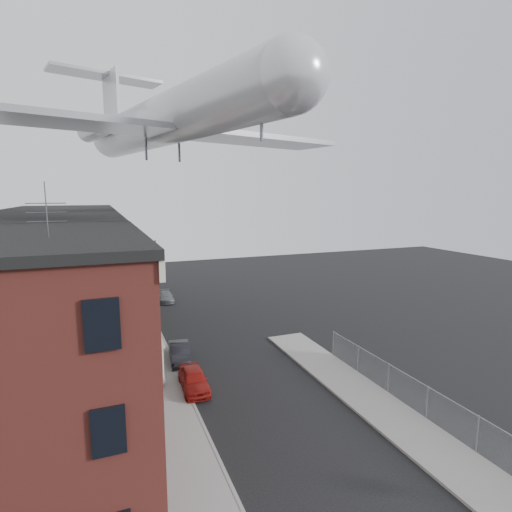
{
  "coord_description": "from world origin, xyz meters",
  "views": [
    {
      "loc": [
        -8.43,
        -9.74,
        11.75
      ],
      "look_at": [
        -0.9,
        9.33,
        8.56
      ],
      "focal_mm": 28.0,
      "sensor_mm": 36.0,
      "label": 1
    }
  ],
  "objects": [
    {
      "name": "car_near",
      "position": [
        -3.6,
        12.75,
        0.66
      ],
      "size": [
        1.73,
        3.94,
        1.32
      ],
      "primitive_type": "imported",
      "rotation": [
        0.0,
        0.0,
        -0.05
      ],
      "color": "maroon",
      "rests_on": "ground"
    },
    {
      "name": "utility_pole",
      "position": [
        -5.6,
        18.0,
        4.67
      ],
      "size": [
        1.8,
        0.26,
        9.0
      ],
      "color": "black",
      "rests_on": "ground"
    },
    {
      "name": "car_far",
      "position": [
        -1.96,
        33.75,
        0.53
      ],
      "size": [
        1.65,
        3.73,
        1.06
      ],
      "primitive_type": "imported",
      "rotation": [
        0.0,
        0.0,
        -0.04
      ],
      "color": "slate",
      "rests_on": "ground"
    },
    {
      "name": "corner_building",
      "position": [
        -12.0,
        7.0,
        5.16
      ],
      "size": [
        10.31,
        12.3,
        12.15
      ],
      "color": "#391512",
      "rests_on": "ground"
    },
    {
      "name": "row_house_b",
      "position": [
        -11.96,
        23.5,
        5.13
      ],
      "size": [
        11.98,
        7.0,
        10.3
      ],
      "color": "slate",
      "rests_on": "ground"
    },
    {
      "name": "car_mid",
      "position": [
        -3.6,
        17.25,
        0.64
      ],
      "size": [
        1.74,
        3.98,
        1.27
      ],
      "primitive_type": "imported",
      "rotation": [
        0.0,
        0.0,
        -0.1
      ],
      "color": "black",
      "rests_on": "ground"
    },
    {
      "name": "sidewalk_right",
      "position": [
        5.5,
        6.0,
        0.06
      ],
      "size": [
        3.0,
        26.0,
        0.12
      ],
      "primitive_type": "cube",
      "color": "gray",
      "rests_on": "ground"
    },
    {
      "name": "row_house_c",
      "position": [
        -11.96,
        30.5,
        5.13
      ],
      "size": [
        11.98,
        7.0,
        10.3
      ],
      "color": "#61615F",
      "rests_on": "ground"
    },
    {
      "name": "curb_right",
      "position": [
        4.05,
        6.0,
        0.07
      ],
      "size": [
        0.15,
        26.0,
        0.14
      ],
      "primitive_type": "cube",
      "color": "gray",
      "rests_on": "ground"
    },
    {
      "name": "curb_left",
      "position": [
        -4.05,
        24.0,
        0.07
      ],
      "size": [
        0.15,
        62.0,
        0.14
      ],
      "primitive_type": "cube",
      "color": "gray",
      "rests_on": "ground"
    },
    {
      "name": "row_house_a",
      "position": [
        -11.96,
        16.5,
        5.13
      ],
      "size": [
        11.98,
        7.0,
        10.3
      ],
      "color": "#61615F",
      "rests_on": "ground"
    },
    {
      "name": "row_house_d",
      "position": [
        -11.96,
        37.5,
        5.13
      ],
      "size": [
        11.98,
        7.0,
        10.3
      ],
      "color": "slate",
      "rests_on": "ground"
    },
    {
      "name": "chainlink_fence",
      "position": [
        7.0,
        5.0,
        1.0
      ],
      "size": [
        0.06,
        18.06,
        1.9
      ],
      "color": "gray",
      "rests_on": "ground"
    },
    {
      "name": "street_tree",
      "position": [
        -5.27,
        27.92,
        3.45
      ],
      "size": [
        3.22,
        3.2,
        5.2
      ],
      "color": "black",
      "rests_on": "ground"
    },
    {
      "name": "sidewalk_left",
      "position": [
        -5.5,
        24.0,
        0.06
      ],
      "size": [
        3.0,
        62.0,
        0.12
      ],
      "primitive_type": "cube",
      "color": "gray",
      "rests_on": "ground"
    },
    {
      "name": "row_house_e",
      "position": [
        -11.96,
        44.5,
        5.13
      ],
      "size": [
        11.98,
        7.0,
        10.3
      ],
      "color": "#61615F",
      "rests_on": "ground"
    },
    {
      "name": "airplane",
      "position": [
        -3.44,
        21.44,
        17.2
      ],
      "size": [
        27.17,
        31.06,
        8.96
      ],
      "color": "silver",
      "rests_on": "ground"
    }
  ]
}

